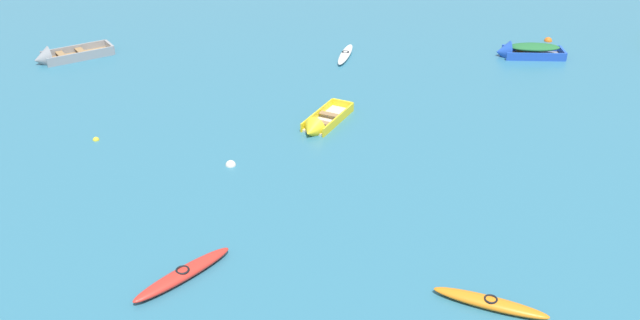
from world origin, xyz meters
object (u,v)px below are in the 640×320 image
(rowboat_yellow_near_right, at_px, (319,125))
(rowboat_grey_midfield_right, at_px, (58,57))
(kayak_white_outer_right, at_px, (345,54))
(kayak_orange_back_row_center, at_px, (490,303))
(rowboat_blue_near_camera, at_px, (523,51))
(mooring_buoy_trailing, at_px, (231,165))
(mooring_buoy_outer_edge, at_px, (548,41))
(mooring_buoy_between_boats_left, at_px, (96,140))
(kayak_red_back_row_left, at_px, (183,274))

(rowboat_yellow_near_right, bearing_deg, rowboat_grey_midfield_right, 145.42)
(kayak_white_outer_right, bearing_deg, kayak_orange_back_row_center, -84.56)
(rowboat_blue_near_camera, relative_size, rowboat_grey_midfield_right, 0.89)
(rowboat_yellow_near_right, bearing_deg, mooring_buoy_trailing, -141.12)
(kayak_orange_back_row_center, distance_m, rowboat_yellow_near_right, 12.86)
(rowboat_blue_near_camera, xyz_separation_m, mooring_buoy_outer_edge, (2.50, 2.53, -0.34))
(kayak_white_outer_right, distance_m, mooring_buoy_between_boats_left, 15.31)
(mooring_buoy_trailing, xyz_separation_m, mooring_buoy_outer_edge, (18.55, 14.13, 0.00))
(kayak_white_outer_right, height_order, kayak_orange_back_row_center, same)
(kayak_orange_back_row_center, bearing_deg, rowboat_blue_near_camera, 68.74)
(rowboat_yellow_near_right, bearing_deg, kayak_white_outer_right, 76.82)
(rowboat_blue_near_camera, xyz_separation_m, mooring_buoy_trailing, (-16.05, -11.60, -0.34))
(mooring_buoy_between_boats_left, bearing_deg, kayak_red_back_row_left, -63.78)
(kayak_red_back_row_left, height_order, kayak_orange_back_row_center, kayak_red_back_row_left)
(rowboat_grey_midfield_right, bearing_deg, rowboat_blue_near_camera, -2.46)
(rowboat_grey_midfield_right, relative_size, kayak_red_back_row_left, 1.44)
(kayak_orange_back_row_center, relative_size, rowboat_yellow_near_right, 0.89)
(rowboat_blue_near_camera, bearing_deg, kayak_red_back_row_left, -132.58)
(kayak_red_back_row_left, height_order, mooring_buoy_outer_edge, kayak_red_back_row_left)
(kayak_orange_back_row_center, xyz_separation_m, mooring_buoy_between_boats_left, (-13.95, 11.76, -0.16))
(kayak_red_back_row_left, distance_m, kayak_orange_back_row_center, 9.35)
(mooring_buoy_between_boats_left, distance_m, mooring_buoy_trailing, 6.52)
(kayak_red_back_row_left, height_order, rowboat_yellow_near_right, rowboat_yellow_near_right)
(rowboat_blue_near_camera, xyz_separation_m, rowboat_grey_midfield_right, (-26.24, 1.13, -0.11))
(mooring_buoy_trailing, relative_size, mooring_buoy_outer_edge, 0.88)
(rowboat_blue_near_camera, relative_size, rowboat_yellow_near_right, 1.07)
(kayak_white_outer_right, xyz_separation_m, mooring_buoy_trailing, (-5.96, -12.27, -0.15))
(kayak_orange_back_row_center, bearing_deg, mooring_buoy_trailing, 131.35)
(rowboat_blue_near_camera, height_order, kayak_red_back_row_left, rowboat_blue_near_camera)
(kayak_orange_back_row_center, xyz_separation_m, rowboat_yellow_near_right, (-4.19, 12.16, 0.03))
(kayak_red_back_row_left, xyz_separation_m, mooring_buoy_between_boats_left, (-4.82, 9.78, -0.17))
(mooring_buoy_between_boats_left, bearing_deg, mooring_buoy_trailing, -24.14)
(rowboat_blue_near_camera, xyz_separation_m, mooring_buoy_between_boats_left, (-22.00, -8.93, -0.34))
(rowboat_blue_near_camera, height_order, rowboat_yellow_near_right, rowboat_blue_near_camera)
(rowboat_grey_midfield_right, distance_m, kayak_red_back_row_left, 21.80)
(rowboat_blue_near_camera, relative_size, kayak_orange_back_row_center, 1.20)
(rowboat_grey_midfield_right, bearing_deg, mooring_buoy_outer_edge, 2.80)
(kayak_white_outer_right, bearing_deg, rowboat_blue_near_camera, -3.84)
(mooring_buoy_between_boats_left, relative_size, mooring_buoy_outer_edge, 0.60)
(rowboat_blue_near_camera, xyz_separation_m, kayak_white_outer_right, (-10.08, 0.68, -0.19))
(kayak_red_back_row_left, bearing_deg, kayak_white_outer_right, 69.88)
(kayak_red_back_row_left, distance_m, mooring_buoy_trailing, 7.20)
(kayak_orange_back_row_center, height_order, mooring_buoy_outer_edge, kayak_orange_back_row_center)
(rowboat_grey_midfield_right, bearing_deg, mooring_buoy_between_boats_left, -67.14)
(kayak_red_back_row_left, bearing_deg, kayak_orange_back_row_center, -12.23)
(kayak_white_outer_right, relative_size, rowboat_yellow_near_right, 0.92)
(mooring_buoy_between_boats_left, height_order, mooring_buoy_trailing, mooring_buoy_trailing)
(rowboat_grey_midfield_right, relative_size, mooring_buoy_between_boats_left, 15.48)
(kayak_white_outer_right, distance_m, kayak_orange_back_row_center, 21.46)
(kayak_white_outer_right, height_order, rowboat_yellow_near_right, rowboat_yellow_near_right)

